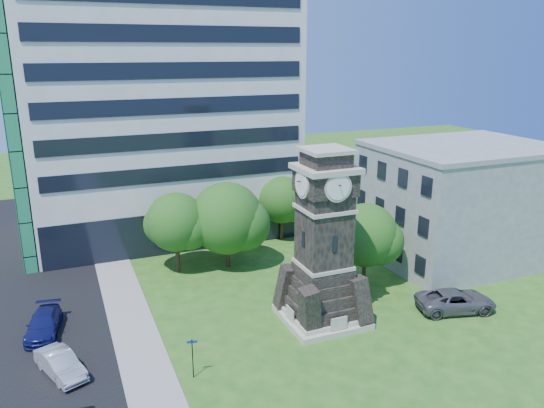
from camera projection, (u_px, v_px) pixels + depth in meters
name	position (u px, v px, depth m)	size (l,w,h in m)	color
ground	(295.00, 341.00, 34.55)	(160.00, 160.00, 0.00)	#265819
sidewalk	(135.00, 333.00, 35.50)	(3.00, 70.00, 0.06)	gray
clock_tower	(323.00, 249.00, 35.95)	(5.40, 5.40, 12.22)	beige
office_tall	(158.00, 93.00, 52.34)	(26.20, 15.11, 28.60)	white
office_low	(460.00, 202.00, 47.51)	(15.20, 12.20, 10.40)	#9FA2A5
car_street_mid	(60.00, 364.00, 30.85)	(1.48, 4.25, 1.40)	#9FA2A6
car_street_north	(44.00, 324.00, 35.35)	(1.95, 4.79, 1.39)	#131653
car_east_lot	(456.00, 301.00, 38.44)	(2.63, 5.71, 1.59)	#56565B
park_bench	(351.00, 317.00, 36.61)	(2.02, 0.54, 1.04)	black
street_sign	(192.00, 354.00, 30.34)	(0.59, 0.06, 2.46)	black
tree_nw	(177.00, 224.00, 44.41)	(5.48, 4.98, 6.93)	#332114
tree_nc	(228.00, 220.00, 45.41)	(6.87, 6.24, 7.56)	#332114
tree_ne	(282.00, 201.00, 52.16)	(5.14, 4.67, 6.46)	#332114
tree_east	(366.00, 237.00, 41.95)	(5.58, 5.07, 6.75)	#332114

